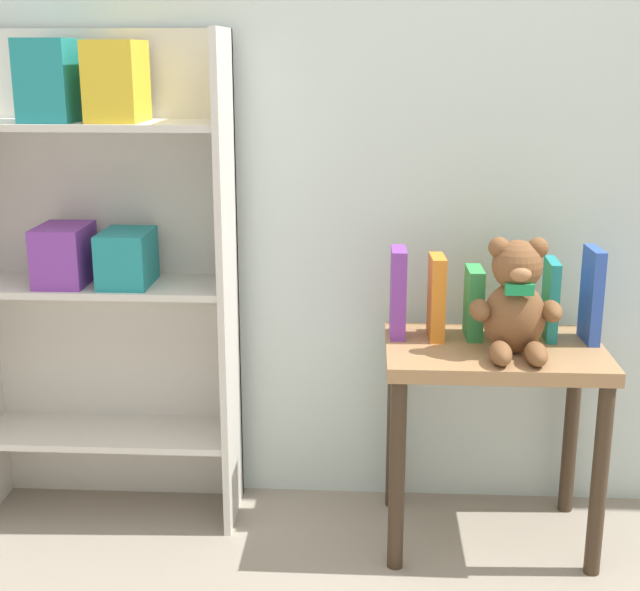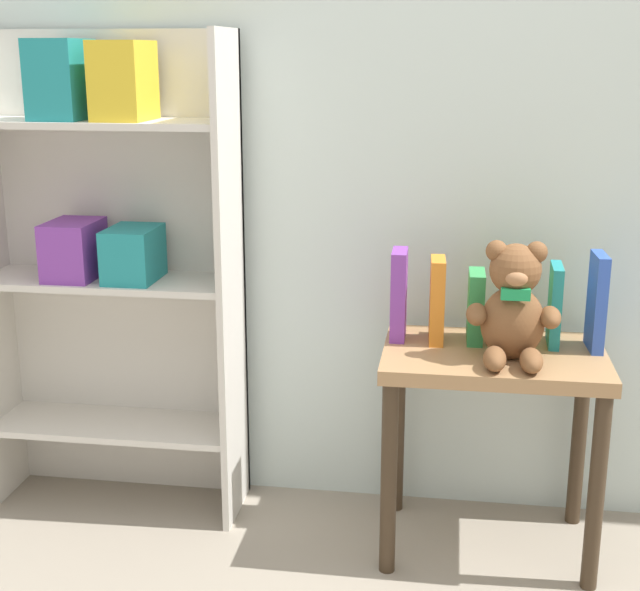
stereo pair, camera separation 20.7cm
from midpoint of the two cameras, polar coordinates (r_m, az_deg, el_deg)
The scene contains 10 objects.
wall_back at distance 2.42m, azimuth 9.73°, elevation 14.91°, with size 4.80×0.06×2.50m.
bookshelf_side at distance 2.47m, azimuth -11.01°, elevation 3.36°, with size 0.71×0.25×1.32m.
display_table at distance 2.31m, azimuth 13.54°, elevation -5.84°, with size 0.55×0.38×0.54m.
teddy_bear at distance 2.19m, azimuth 14.96°, elevation -0.75°, with size 0.22×0.20×0.29m.
book_standing_purple at distance 2.31m, azimuth 7.64°, elevation 0.03°, with size 0.04×0.11×0.23m, color purple.
book_standing_orange at distance 2.29m, azimuth 10.08°, elevation -0.34°, with size 0.04×0.11×0.22m, color orange.
book_standing_green at distance 2.32m, azimuth 12.47°, elevation -0.73°, with size 0.04×0.12×0.18m, color #33934C.
book_standing_yellow at distance 2.31m, azimuth 14.97°, elevation -0.32°, with size 0.03×0.13×0.24m, color gold.
book_standing_teal at distance 2.34m, azimuth 17.27°, elevation -0.62°, with size 0.03×0.12×0.21m, color teal.
book_standing_blue at distance 2.34m, azimuth 19.76°, elevation -0.42°, with size 0.03×0.12×0.24m, color #2D51B7.
Camera 2 is at (0.07, -1.04, 1.26)m, focal length 50.00 mm.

